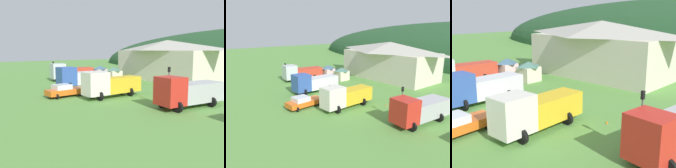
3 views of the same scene
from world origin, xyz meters
TOP-DOWN VIEW (x-y plane):
  - ground_plane at (0.00, 0.00)m, footprint 200.00×200.00m
  - depot_building at (-2.77, 18.98)m, footprint 21.37×10.47m
  - play_shed_cream at (-7.59, 9.26)m, footprint 2.64×2.70m
  - play_shed_pink at (-11.36, 8.45)m, footprint 2.43×2.51m
  - tow_truck_silver at (-13.00, 2.36)m, footprint 3.80×8.52m
  - box_truck_blue at (-3.55, -0.45)m, footprint 3.30×8.21m
  - heavy_rig_striped at (6.09, -1.38)m, footprint 3.20×8.17m
  - crane_truck_red at (15.42, 2.10)m, footprint 3.88×8.18m
  - service_pickup_orange at (2.36, -5.77)m, footprint 2.67×5.42m
  - traffic_light_west at (-14.24, -0.52)m, footprint 0.20×0.32m
  - traffic_light_east at (13.80, 1.00)m, footprint 0.20×0.32m
  - traffic_cone_near_pickup at (9.23, 3.78)m, footprint 0.36×0.36m

SIDE VIEW (x-z plane):
  - ground_plane at x=0.00m, z-range 0.00..0.00m
  - traffic_cone_near_pickup at x=9.23m, z-range -0.29..0.29m
  - service_pickup_orange at x=2.36m, z-range 0.00..1.66m
  - play_shed_cream at x=-7.59m, z-range 0.04..2.73m
  - play_shed_pink at x=-11.36m, z-range 0.04..2.85m
  - tow_truck_silver at x=-13.00m, z-range 0.00..3.41m
  - box_truck_blue at x=-3.55m, z-range 0.02..3.40m
  - crane_truck_red at x=15.42m, z-range 0.02..3.42m
  - heavy_rig_striped at x=6.09m, z-range 0.05..3.41m
  - traffic_light_west at x=-14.24m, z-range 0.45..4.25m
  - traffic_light_east at x=13.80m, z-range 0.48..4.73m
  - depot_building at x=-2.77m, z-range 0.12..8.10m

